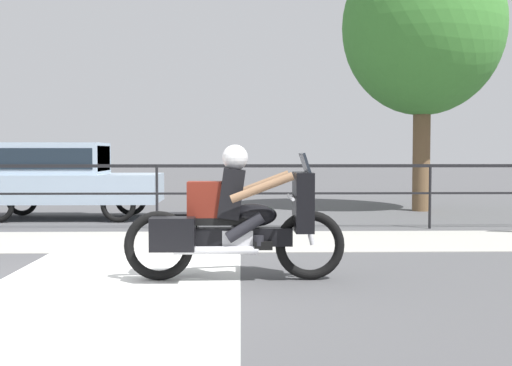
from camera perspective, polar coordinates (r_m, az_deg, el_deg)
ground_plane at (r=7.18m, az=-14.00°, el=-8.86°), size 120.00×120.00×0.00m
sidewalk_band at (r=10.48m, az=-9.92°, el=-5.12°), size 44.00×2.40×0.01m
crosswalk_band at (r=6.95m, az=-12.75°, el=-9.21°), size 2.70×6.00×0.01m
fence_railing at (r=12.00m, az=-8.81°, el=0.43°), size 36.00×0.05×1.21m
motorcycle at (r=7.18m, az=-1.98°, el=-3.28°), size 2.47×0.76×1.52m
parked_car at (r=14.32m, az=-16.83°, el=0.64°), size 3.95×1.62×1.63m
tree_behind_sign at (r=16.34m, az=14.62°, el=13.23°), size 3.87×3.87×6.57m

